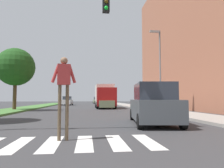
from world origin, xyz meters
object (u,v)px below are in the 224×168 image
suv_crossing (153,105)px  sedan_far_horizon (97,100)px  pedestrian_performer (64,84)px  sedan_distant (67,101)px  tree_far (16,67)px  street_lamp_right (159,63)px  truck_box_delivery (105,96)px  sedan_midblock (104,102)px

suv_crossing → sedan_far_horizon: suv_crossing is taller
pedestrian_performer → sedan_distant: size_ratio=0.54×
tree_far → street_lamp_right: (14.07, -3.93, 0.08)m
truck_box_delivery → pedestrian_performer: bearing=-98.2°
sedan_midblock → sedan_far_horizon: bearing=89.1°
pedestrian_performer → sedan_distant: (-3.06, 34.66, -0.88)m
suv_crossing → truck_box_delivery: bearing=93.0°
sedan_midblock → suv_crossing: bearing=-86.1°
street_lamp_right → sedan_far_horizon: size_ratio=1.80×
pedestrian_performer → sedan_midblock: (2.85, 19.62, -0.88)m
street_lamp_right → sedan_distant: 24.99m
pedestrian_performer → street_lamp_right: bearing=59.0°
pedestrian_performer → sedan_far_horizon: size_ratio=0.60×
pedestrian_performer → sedan_midblock: bearing=81.7°
street_lamp_right → sedan_midblock: 9.43m
tree_far → sedan_distant: 19.18m
tree_far → pedestrian_performer: tree_far is taller
sedan_distant → street_lamp_right: bearing=-65.0°
pedestrian_performer → tree_far: bearing=112.5°
pedestrian_performer → sedan_far_horizon: bearing=86.0°
tree_far → truck_box_delivery: tree_far is taller
suv_crossing → sedan_midblock: bearing=93.9°
sedan_far_horizon → truck_box_delivery: (-0.27, -26.69, 0.83)m
suv_crossing → sedan_distant: 31.83m
suv_crossing → sedan_midblock: (-1.08, 16.02, -0.15)m
pedestrian_performer → sedan_far_horizon: pedestrian_performer is taller
sedan_distant → sedan_far_horizon: 14.40m
sedan_midblock → sedan_far_horizon: 27.97m
street_lamp_right → sedan_distant: street_lamp_right is taller
pedestrian_performer → sedan_midblock: pedestrian_performer is taller
sedan_midblock → sedan_far_horizon: sedan_far_horizon is taller
tree_far → street_lamp_right: street_lamp_right is taller
suv_crossing → street_lamp_right: bearing=68.4°
tree_far → suv_crossing: (10.64, -12.60, -3.58)m
street_lamp_right → sedan_far_horizon: (-4.08, 35.32, -3.79)m
sedan_distant → truck_box_delivery: bearing=-66.2°
truck_box_delivery → sedan_midblock: bearing=-97.2°
suv_crossing → truck_box_delivery: truck_box_delivery is taller
pedestrian_performer → suv_crossing: bearing=42.5°
pedestrian_performer → truck_box_delivery: 21.12m
sedan_far_horizon → truck_box_delivery: bearing=-90.6°
street_lamp_right → sedan_distant: bearing=115.0°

